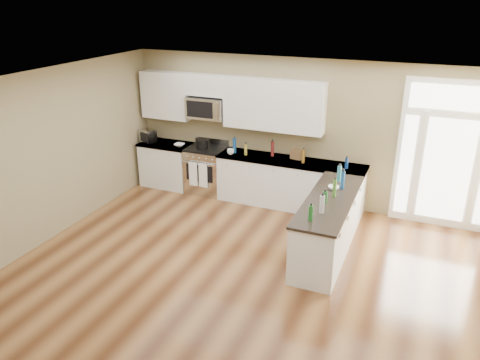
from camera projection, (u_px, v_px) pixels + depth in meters
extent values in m
plane|color=#472714|center=(214.00, 321.00, 5.97)|extent=(8.00, 8.00, 0.00)
plane|color=#8B7D58|center=(304.00, 133.00, 8.86)|extent=(7.00, 0.00, 7.00)
plane|color=white|center=(209.00, 105.00, 4.92)|extent=(8.00, 8.00, 0.00)
cube|color=white|center=(168.00, 165.00, 9.98)|extent=(1.06, 0.62, 0.90)
cube|color=black|center=(169.00, 182.00, 10.13)|extent=(1.02, 0.52, 0.10)
cube|color=black|center=(166.00, 144.00, 9.80)|extent=(1.10, 0.66, 0.04)
cube|color=white|center=(289.00, 184.00, 9.01)|extent=(2.81, 0.62, 0.90)
cube|color=black|center=(289.00, 203.00, 9.16)|extent=(2.77, 0.52, 0.10)
cube|color=black|center=(290.00, 161.00, 8.83)|extent=(2.85, 0.66, 0.04)
cube|color=white|center=(328.00, 227.00, 7.38)|extent=(0.65, 2.28, 0.90)
cube|color=black|center=(326.00, 249.00, 7.54)|extent=(0.61, 2.18, 0.10)
cube|color=black|center=(330.00, 200.00, 7.21)|extent=(0.69, 2.32, 0.04)
cube|color=white|center=(167.00, 95.00, 9.55)|extent=(1.04, 0.33, 0.95)
cube|color=white|center=(274.00, 105.00, 8.73)|extent=(1.94, 0.33, 0.95)
cube|color=white|center=(207.00, 85.00, 9.12)|extent=(0.82, 0.33, 0.40)
cube|color=silver|center=(207.00, 108.00, 9.25)|extent=(0.78, 0.40, 0.42)
cube|color=black|center=(199.00, 110.00, 9.10)|extent=(0.56, 0.01, 0.32)
cube|color=white|center=(449.00, 156.00, 7.95)|extent=(1.70, 0.08, 2.60)
cube|color=white|center=(446.00, 171.00, 8.00)|extent=(0.78, 0.02, 1.80)
cube|color=white|center=(406.00, 165.00, 8.24)|extent=(0.22, 0.02, 1.80)
cube|color=white|center=(459.00, 98.00, 7.53)|extent=(1.50, 0.02, 0.40)
cube|color=silver|center=(206.00, 171.00, 9.64)|extent=(0.77, 0.63, 0.92)
cube|color=black|center=(206.00, 149.00, 9.47)|extent=(0.77, 0.60, 0.03)
cube|color=silver|center=(212.00, 141.00, 9.69)|extent=(0.77, 0.04, 0.14)
cube|color=black|center=(199.00, 173.00, 9.35)|extent=(0.58, 0.01, 0.34)
cylinder|color=silver|center=(198.00, 163.00, 9.25)|extent=(0.70, 0.02, 0.02)
cube|color=white|center=(193.00, 174.00, 9.37)|extent=(0.18, 0.02, 0.50)
cube|color=white|center=(203.00, 175.00, 9.29)|extent=(0.18, 0.02, 0.50)
cylinder|color=black|center=(202.00, 143.00, 9.43)|extent=(0.28, 0.28, 0.19)
cube|color=silver|center=(148.00, 136.00, 9.85)|extent=(0.37, 0.32, 0.27)
cube|color=brown|center=(297.00, 154.00, 8.87)|extent=(0.24, 0.19, 0.18)
imported|color=white|center=(179.00, 145.00, 9.61)|extent=(0.22, 0.22, 0.05)
imported|color=white|center=(334.00, 188.00, 7.52)|extent=(0.23, 0.23, 0.06)
imported|color=white|center=(231.00, 152.00, 9.12)|extent=(0.16, 0.16, 0.11)
cylinder|color=#19591E|center=(311.00, 213.00, 6.47)|extent=(0.06, 0.06, 0.23)
cylinder|color=navy|center=(234.00, 146.00, 9.16)|extent=(0.07, 0.07, 0.30)
cylinder|color=brown|center=(303.00, 156.00, 8.65)|extent=(0.06, 0.06, 0.26)
cylinder|color=olive|center=(246.00, 150.00, 9.06)|extent=(0.06, 0.06, 0.22)
cylinder|color=#26727F|center=(339.00, 174.00, 7.81)|extent=(0.07, 0.07, 0.27)
cylinder|color=#591919|center=(273.00, 149.00, 8.99)|extent=(0.06, 0.06, 0.29)
cylinder|color=#B2B2B7|center=(322.00, 204.00, 6.69)|extent=(0.07, 0.07, 0.27)
cylinder|color=navy|center=(347.00, 163.00, 8.38)|extent=(0.06, 0.06, 0.20)
cylinder|color=#3F7226|center=(335.00, 188.00, 7.23)|extent=(0.06, 0.06, 0.28)
cylinder|color=#19591E|center=(325.00, 197.00, 7.02)|extent=(0.08, 0.08, 0.19)
cylinder|color=navy|center=(343.00, 180.00, 7.50)|extent=(0.06, 0.06, 0.30)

